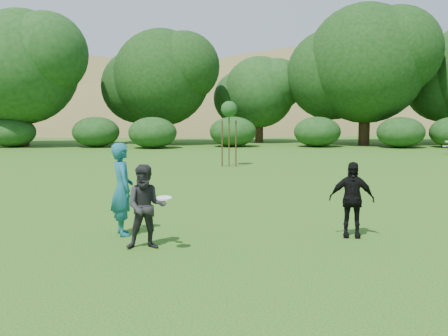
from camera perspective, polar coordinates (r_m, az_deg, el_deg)
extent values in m
plane|color=#19470C|center=(10.79, 0.23, -7.53)|extent=(120.00, 120.00, 0.00)
imported|color=#175868|center=(11.40, -10.31, -2.13)|extent=(0.66, 0.79, 1.86)
imported|color=#252426|center=(10.25, -7.92, -3.93)|extent=(0.80, 0.65, 1.54)
imported|color=black|center=(11.35, 12.83, -3.13)|extent=(0.93, 0.52, 1.50)
cylinder|color=white|center=(9.85, -6.10, -3.06)|extent=(0.27, 0.27, 0.05)
cylinder|color=#3F2C18|center=(24.44, 0.51, 3.08)|extent=(0.05, 0.05, 2.50)
sphere|color=#1D4C1B|center=(24.41, 0.52, 6.01)|extent=(0.70, 0.70, 0.70)
cylinder|color=#3C2917|center=(24.45, -0.19, 2.49)|extent=(0.06, 0.06, 2.00)
cylinder|color=#3C2A17|center=(24.46, 1.22, 2.49)|extent=(0.06, 0.06, 2.00)
ellipsoid|color=olive|center=(85.48, -17.71, -4.04)|extent=(110.00, 70.00, 44.00)
ellipsoid|color=olive|center=(86.57, 12.75, -5.25)|extent=(100.00, 64.00, 52.00)
ellipsoid|color=olive|center=(69.41, -4.78, -2.39)|extent=(80.00, 50.00, 28.00)
cylinder|color=#3A2616|center=(39.62, -19.73, 4.36)|extent=(0.73, 0.73, 3.15)
sphere|color=#194214|center=(39.70, -19.92, 9.63)|extent=(7.54, 7.54, 7.54)
cylinder|color=#3A2616|center=(39.68, -6.34, 4.43)|extent=(0.68, 0.68, 2.80)
sphere|color=#194214|center=(39.72, -6.39, 9.13)|extent=(6.73, 6.73, 6.73)
cylinder|color=#3A2616|center=(41.63, 3.60, 4.17)|extent=(0.60, 0.60, 2.27)
sphere|color=#194214|center=(41.62, 3.62, 7.72)|extent=(5.22, 5.22, 5.22)
cylinder|color=#3A2616|center=(39.82, 14.07, 4.67)|extent=(0.76, 0.76, 3.32)
sphere|color=#194214|center=(39.92, 14.21, 10.27)|extent=(8.12, 8.12, 8.12)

